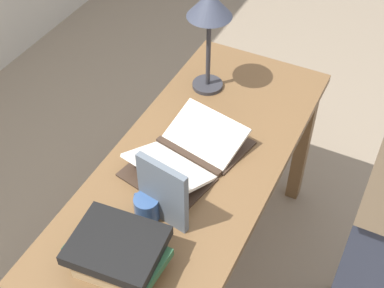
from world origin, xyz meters
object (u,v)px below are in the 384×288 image
object	(u,v)px
book_standing_upright	(163,193)
open_book	(188,154)
reading_lamp	(209,13)
book_stack_tall	(118,252)
coffee_mug	(146,208)

from	to	relation	value
book_standing_upright	open_book	bearing A→B (deg)	20.46
book_standing_upright	reading_lamp	world-z (taller)	reading_lamp
open_book	reading_lamp	world-z (taller)	reading_lamp
book_stack_tall	reading_lamp	world-z (taller)	reading_lamp
book_standing_upright	reading_lamp	bearing A→B (deg)	23.44
open_book	book_stack_tall	size ratio (longest dim) A/B	1.66
reading_lamp	open_book	bearing A→B (deg)	-164.31
book_standing_upright	reading_lamp	xyz separation A→B (m)	(0.67, 0.16, 0.22)
coffee_mug	book_stack_tall	bearing A→B (deg)	-174.72
open_book	book_stack_tall	world-z (taller)	book_stack_tall
book_stack_tall	open_book	bearing A→B (deg)	1.90
open_book	book_standing_upright	world-z (taller)	book_standing_upright
book_stack_tall	coffee_mug	distance (m)	0.19
open_book	book_standing_upright	xyz separation A→B (m)	(-0.27, -0.05, 0.10)
book_standing_upright	coffee_mug	xyz separation A→B (m)	(-0.02, 0.05, -0.08)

